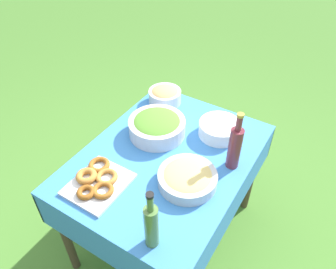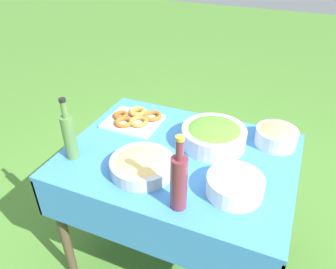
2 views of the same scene
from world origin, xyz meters
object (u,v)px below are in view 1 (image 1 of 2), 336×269
donut_platter (97,181)px  bread_bowl (165,95)px  olive_oil_bottle (151,225)px  wine_bottle (235,146)px  plate_stack (220,129)px  salad_bowl (157,126)px  pasta_bowl (187,178)px

donut_platter → bread_bowl: bearing=-173.4°
donut_platter → olive_oil_bottle: size_ratio=0.95×
bread_bowl → wine_bottle: bearing=63.6°
donut_platter → plate_stack: plate_stack is taller
salad_bowl → plate_stack: salad_bowl is taller
pasta_bowl → bread_bowl: bearing=-138.8°
wine_bottle → bread_bowl: size_ratio=1.61×
pasta_bowl → olive_oil_bottle: 0.38m
pasta_bowl → donut_platter: bearing=-57.6°
pasta_bowl → plate_stack: (-0.43, -0.02, 0.00)m
donut_platter → wine_bottle: (-0.47, 0.52, 0.11)m
pasta_bowl → olive_oil_bottle: bearing=5.3°
donut_platter → bread_bowl: 0.78m
donut_platter → plate_stack: size_ratio=1.26×
salad_bowl → plate_stack: 0.37m
salad_bowl → wine_bottle: (0.01, 0.48, 0.07)m
pasta_bowl → olive_oil_bottle: (0.37, 0.03, 0.09)m
bread_bowl → plate_stack: bearing=76.1°
olive_oil_bottle → wine_bottle: size_ratio=0.94×
plate_stack → bread_bowl: 0.46m
salad_bowl → wine_bottle: wine_bottle is taller
plate_stack → donut_platter: bearing=-28.1°
donut_platter → olive_oil_bottle: olive_oil_bottle is taller
olive_oil_bottle → bread_bowl: olive_oil_bottle is taller
pasta_bowl → wine_bottle: size_ratio=0.87×
wine_bottle → bread_bowl: 0.69m
donut_platter → wine_bottle: size_ratio=0.90×
salad_bowl → bread_bowl: 0.32m
salad_bowl → wine_bottle: bearing=89.2°
salad_bowl → olive_oil_bottle: bearing=31.5°
donut_platter → bread_bowl: (-0.78, -0.09, 0.04)m
salad_bowl → olive_oil_bottle: 0.71m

